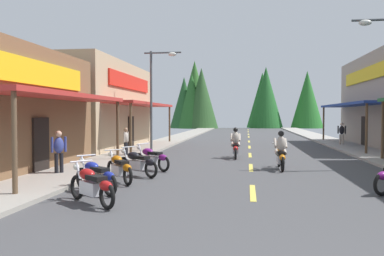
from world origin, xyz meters
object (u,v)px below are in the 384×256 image
at_px(motorcycle_parked_left_3, 137,163).
at_px(rider_cruising_lead, 281,153).
at_px(rider_cruising_trailing, 236,145).
at_px(pedestrian_waiting, 342,132).
at_px(motorcycle_parked_left_2, 119,167).
at_px(motorcycle_parked_left_0, 92,185).
at_px(pedestrian_browsing, 59,150).
at_px(pedestrian_by_shop, 126,140).
at_px(motorcycle_parked_left_4, 151,158).
at_px(streetlamp_left, 157,86).
at_px(motorcycle_parked_left_1, 96,176).

distance_m(motorcycle_parked_left_3, rider_cruising_lead, 5.80).
distance_m(rider_cruising_trailing, pedestrian_waiting, 11.52).
height_order(motorcycle_parked_left_2, pedestrian_waiting, pedestrian_waiting).
relative_size(motorcycle_parked_left_0, rider_cruising_trailing, 0.80).
relative_size(motorcycle_parked_left_2, pedestrian_waiting, 1.04).
bearing_deg(pedestrian_browsing, pedestrian_by_shop, 129.47).
xyz_separation_m(motorcycle_parked_left_0, pedestrian_browsing, (-2.92, 4.17, 0.45)).
bearing_deg(motorcycle_parked_left_4, streetlamp_left, -42.98).
bearing_deg(motorcycle_parked_left_3, pedestrian_by_shop, -34.66).
bearing_deg(pedestrian_waiting, motorcycle_parked_left_4, -28.59).
bearing_deg(pedestrian_by_shop, motorcycle_parked_left_4, -56.71).
xyz_separation_m(motorcycle_parked_left_0, motorcycle_parked_left_3, (-0.13, 4.55, 0.00)).
relative_size(streetlamp_left, rider_cruising_lead, 2.76).
distance_m(streetlamp_left, rider_cruising_lead, 9.74).
distance_m(motorcycle_parked_left_4, pedestrian_waiting, 17.27).
bearing_deg(motorcycle_parked_left_0, motorcycle_parked_left_4, -50.33).
distance_m(motorcycle_parked_left_1, rider_cruising_lead, 7.91).
relative_size(streetlamp_left, motorcycle_parked_left_1, 3.38).
relative_size(motorcycle_parked_left_2, rider_cruising_lead, 0.81).
xyz_separation_m(motorcycle_parked_left_3, rider_cruising_lead, (5.23, 2.49, 0.17)).
distance_m(motorcycle_parked_left_2, motorcycle_parked_left_3, 1.39).
relative_size(streetlamp_left, motorcycle_parked_left_2, 3.43).
relative_size(rider_cruising_lead, pedestrian_browsing, 1.31).
height_order(streetlamp_left, rider_cruising_trailing, streetlamp_left).
relative_size(rider_cruising_lead, pedestrian_by_shop, 1.40).
xyz_separation_m(motorcycle_parked_left_1, motorcycle_parked_left_2, (0.10, 1.76, 0.00)).
bearing_deg(streetlamp_left, motorcycle_parked_left_2, -83.89).
xyz_separation_m(motorcycle_parked_left_3, pedestrian_waiting, (10.50, 15.40, 0.47)).
xyz_separation_m(motorcycle_parked_left_4, rider_cruising_lead, (5.11, 0.89, 0.17)).
xyz_separation_m(motorcycle_parked_left_4, pedestrian_by_shop, (-2.42, 4.40, 0.39)).
bearing_deg(streetlamp_left, rider_cruising_trailing, -28.55).
xyz_separation_m(motorcycle_parked_left_1, motorcycle_parked_left_4, (0.45, 4.73, 0.00)).
bearing_deg(motorcycle_parked_left_3, rider_cruising_trailing, -82.95).
xyz_separation_m(rider_cruising_trailing, pedestrian_by_shop, (-5.61, -0.40, 0.22)).
height_order(streetlamp_left, rider_cruising_lead, streetlamp_left).
relative_size(motorcycle_parked_left_0, pedestrian_browsing, 1.05).
bearing_deg(motorcycle_parked_left_0, motorcycle_parked_left_2, -44.07).
xyz_separation_m(streetlamp_left, motorcycle_parked_left_1, (1.00, -12.05, -3.39)).
bearing_deg(motorcycle_parked_left_2, streetlamp_left, -33.00).
height_order(motorcycle_parked_left_4, pedestrian_by_shop, pedestrian_by_shop).
relative_size(streetlamp_left, motorcycle_parked_left_4, 3.29).
bearing_deg(pedestrian_browsing, pedestrian_waiting, 93.78).
relative_size(rider_cruising_trailing, pedestrian_by_shop, 1.40).
xyz_separation_m(rider_cruising_lead, pedestrian_browsing, (-8.03, -2.87, 0.29)).
bearing_deg(motorcycle_parked_left_4, motorcycle_parked_left_1, 120.40).
distance_m(streetlamp_left, pedestrian_waiting, 13.80).
xyz_separation_m(motorcycle_parked_left_3, motorcycle_parked_left_4, (0.12, 1.60, 0.00)).
distance_m(motorcycle_parked_left_4, rider_cruising_trailing, 5.77).
bearing_deg(motorcycle_parked_left_1, rider_cruising_lead, -96.61).
distance_m(motorcycle_parked_left_0, motorcycle_parked_left_2, 3.20).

